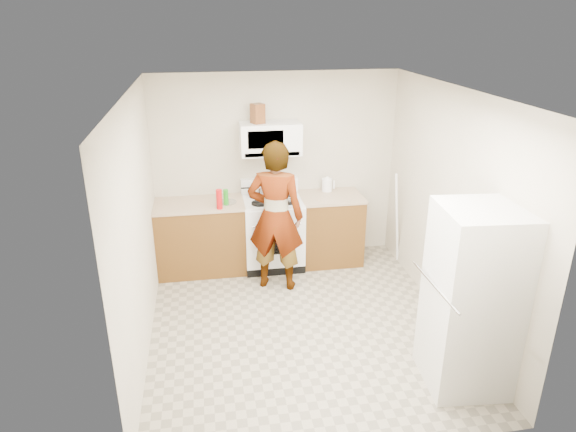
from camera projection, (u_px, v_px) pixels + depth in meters
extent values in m
plane|color=gray|center=(301.00, 324.00, 5.61)|extent=(3.60, 3.60, 0.00)
cube|color=beige|center=(276.00, 168.00, 6.79)|extent=(3.20, 0.02, 2.50)
cube|color=beige|center=(450.00, 209.00, 5.39)|extent=(0.02, 3.60, 2.50)
cube|color=brown|center=(201.00, 238.00, 6.65)|extent=(1.12, 0.62, 0.90)
cube|color=tan|center=(199.00, 204.00, 6.48)|extent=(1.14, 0.64, 0.03)
cube|color=brown|center=(330.00, 229.00, 6.91)|extent=(0.80, 0.62, 0.90)
cube|color=tan|center=(331.00, 197.00, 6.74)|extent=(0.82, 0.64, 0.03)
cube|color=white|center=(273.00, 234.00, 6.78)|extent=(0.76, 0.65, 0.90)
cube|color=white|center=(272.00, 201.00, 6.61)|extent=(0.76, 0.62, 0.03)
cube|color=white|center=(269.00, 185.00, 6.83)|extent=(0.76, 0.08, 0.20)
cube|color=white|center=(270.00, 138.00, 6.44)|extent=(0.76, 0.38, 0.40)
imported|color=tan|center=(276.00, 217.00, 6.07)|extent=(0.78, 0.63, 1.84)
cube|color=beige|center=(473.00, 300.00, 4.46)|extent=(0.76, 0.76, 1.70)
cylinder|color=white|center=(327.00, 185.00, 6.88)|extent=(0.15, 0.15, 0.17)
cube|color=#603216|center=(258.00, 114.00, 6.28)|extent=(0.18, 0.18, 0.24)
cylinder|color=silver|center=(259.00, 190.00, 6.70)|extent=(0.26, 0.26, 0.12)
cube|color=silver|center=(280.00, 200.00, 6.51)|extent=(0.26, 0.18, 0.05)
cylinder|color=#BA0D11|center=(219.00, 199.00, 6.24)|extent=(0.08, 0.08, 0.25)
cylinder|color=orange|center=(220.00, 201.00, 6.30)|extent=(0.07, 0.07, 0.17)
cylinder|color=#1B8418|center=(226.00, 197.00, 6.36)|extent=(0.07, 0.07, 0.20)
cylinder|color=silver|center=(227.00, 202.00, 6.48)|extent=(0.32, 0.32, 0.01)
cylinder|color=white|center=(397.00, 219.00, 6.72)|extent=(0.22, 0.21, 1.30)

